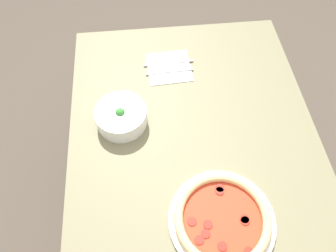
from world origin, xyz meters
The scene contains 7 objects.
ground_plane centered at (0.00, 0.00, 0.00)m, with size 8.00×8.00×0.00m, color #4C4238.
dining_table centered at (0.00, 0.00, 0.65)m, with size 1.33×0.84×0.75m.
pizza centered at (-0.18, -0.04, 0.77)m, with size 0.31×0.31×0.04m.
bowl centered at (0.19, 0.24, 0.79)m, with size 0.18×0.18×0.08m.
napkin centered at (0.43, 0.05, 0.75)m, with size 0.17×0.17×0.00m.
fork centered at (0.41, 0.05, 0.76)m, with size 0.02×0.18×0.00m.
knife centered at (0.45, 0.04, 0.76)m, with size 0.02×0.20×0.01m.
Camera 1 is at (-0.45, 0.15, 1.69)m, focal length 35.00 mm.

